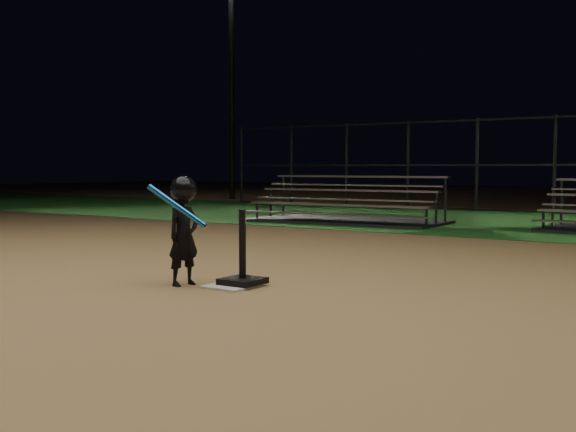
% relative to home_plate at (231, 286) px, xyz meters
% --- Properties ---
extents(ground, '(80.00, 80.00, 0.00)m').
position_rel_home_plate_xyz_m(ground, '(0.00, 0.00, -0.01)').
color(ground, '#9D7647').
rests_on(ground, ground).
extents(grass_strip, '(60.00, 8.00, 0.01)m').
position_rel_home_plate_xyz_m(grass_strip, '(0.00, 10.00, -0.01)').
color(grass_strip, '#1A4C18').
rests_on(grass_strip, ground).
extents(home_plate, '(0.45, 0.45, 0.02)m').
position_rel_home_plate_xyz_m(home_plate, '(0.00, 0.00, 0.00)').
color(home_plate, beige).
rests_on(home_plate, ground).
extents(batting_tee, '(0.38, 0.38, 0.75)m').
position_rel_home_plate_xyz_m(batting_tee, '(0.05, 0.11, 0.15)').
color(batting_tee, black).
rests_on(batting_tee, home_plate).
extents(child_batter, '(0.53, 0.52, 1.10)m').
position_rel_home_plate_xyz_m(child_batter, '(-0.47, -0.17, 0.57)').
color(child_batter, black).
rests_on(child_batter, ground).
extents(bleacher_left, '(4.20, 2.22, 1.00)m').
position_rel_home_plate_xyz_m(bleacher_left, '(-3.02, 7.72, 0.20)').
color(bleacher_left, '#A6A6AA').
rests_on(bleacher_left, ground).
extents(backstop_fence, '(20.08, 0.08, 2.50)m').
position_rel_home_plate_xyz_m(backstop_fence, '(0.00, 13.00, 1.24)').
color(backstop_fence, '#38383D').
rests_on(backstop_fence, ground).
extents(light_pole_left, '(0.90, 0.53, 8.30)m').
position_rel_home_plate_xyz_m(light_pole_left, '(-12.00, 14.94, 4.93)').
color(light_pole_left, '#2D2D30').
rests_on(light_pole_left, ground).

